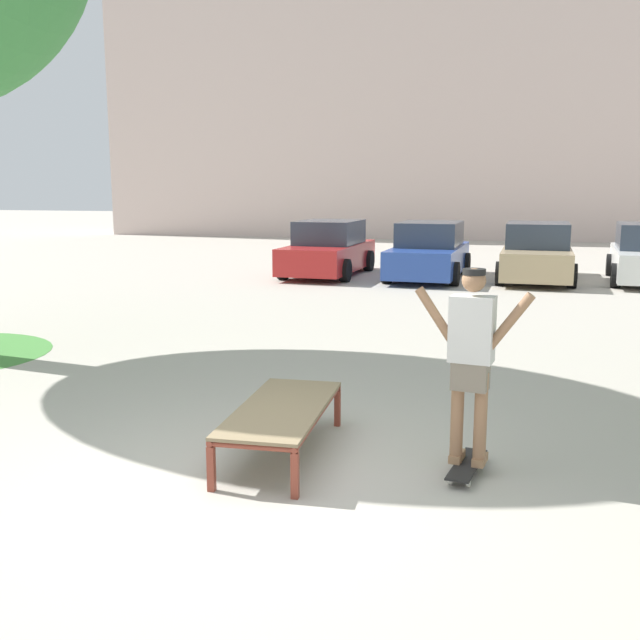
% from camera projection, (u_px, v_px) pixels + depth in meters
% --- Properties ---
extents(ground_plane, '(120.00, 120.00, 0.00)m').
position_uv_depth(ground_plane, '(256.00, 481.00, 6.21)').
color(ground_plane, '#B2AA9E').
extents(building_facade, '(41.28, 4.00, 15.08)m').
position_uv_depth(building_facade, '(543.00, 71.00, 33.14)').
color(building_facade, beige).
rests_on(building_facade, ground).
extents(skate_box, '(0.81, 1.92, 0.46)m').
position_uv_depth(skate_box, '(282.00, 411.00, 6.74)').
color(skate_box, brown).
rests_on(skate_box, ground).
extents(skateboard, '(0.33, 0.82, 0.09)m').
position_uv_depth(skateboard, '(467.00, 465.00, 6.34)').
color(skateboard, black).
rests_on(skateboard, ground).
extents(skater, '(1.00, 0.33, 1.69)m').
position_uv_depth(skater, '(471.00, 353.00, 6.17)').
color(skater, '#8E6647').
rests_on(skater, skateboard).
extents(car_red, '(2.12, 4.30, 1.50)m').
position_uv_depth(car_red, '(328.00, 250.00, 20.37)').
color(car_red, red).
rests_on(car_red, ground).
extents(car_blue, '(2.11, 4.30, 1.50)m').
position_uv_depth(car_blue, '(429.00, 253.00, 19.62)').
color(car_blue, '#28479E').
rests_on(car_blue, ground).
extents(car_tan, '(2.08, 4.28, 1.50)m').
position_uv_depth(car_tan, '(537.00, 254.00, 19.24)').
color(car_tan, tan).
rests_on(car_tan, ground).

